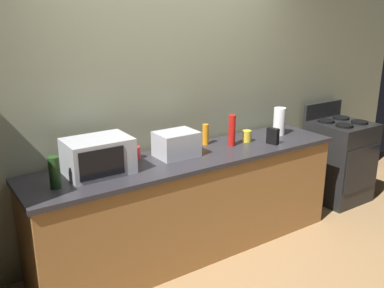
{
  "coord_description": "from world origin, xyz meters",
  "views": [
    {
      "loc": [
        -1.89,
        -2.4,
        2.05
      ],
      "look_at": [
        0.0,
        0.4,
        1.0
      ],
      "focal_mm": 39.43,
      "sensor_mm": 36.0,
      "label": 1
    }
  ],
  "objects_px": {
    "cordless_phone": "(273,136)",
    "paper_towel_roll": "(279,121)",
    "microwave": "(98,156)",
    "bottle_wine": "(55,172)",
    "mug_red": "(135,153)",
    "bottle_hot_sauce": "(232,130)",
    "bottle_dish_soap": "(206,134)",
    "mug_yellow": "(247,136)",
    "toaster_oven": "(176,144)",
    "stove_range": "(338,160)"
  },
  "relations": [
    {
      "from": "bottle_dish_soap",
      "to": "mug_yellow",
      "type": "bearing_deg",
      "value": -21.31
    },
    {
      "from": "toaster_oven",
      "to": "mug_red",
      "type": "relative_size",
      "value": 3.26
    },
    {
      "from": "stove_range",
      "to": "mug_red",
      "type": "xyz_separation_m",
      "value": [
        -2.44,
        0.19,
        0.49
      ]
    },
    {
      "from": "microwave",
      "to": "paper_towel_roll",
      "type": "bearing_deg",
      "value": 0.07
    },
    {
      "from": "stove_range",
      "to": "mug_yellow",
      "type": "distance_m",
      "value": 1.44
    },
    {
      "from": "cordless_phone",
      "to": "microwave",
      "type": "bearing_deg",
      "value": 159.68
    },
    {
      "from": "cordless_phone",
      "to": "mug_yellow",
      "type": "relative_size",
      "value": 1.4
    },
    {
      "from": "paper_towel_roll",
      "to": "bottle_hot_sauce",
      "type": "distance_m",
      "value": 0.62
    },
    {
      "from": "paper_towel_roll",
      "to": "mug_red",
      "type": "xyz_separation_m",
      "value": [
        -1.51,
        0.14,
        -0.08
      ]
    },
    {
      "from": "toaster_oven",
      "to": "mug_yellow",
      "type": "xyz_separation_m",
      "value": [
        0.76,
        -0.02,
        -0.05
      ]
    },
    {
      "from": "paper_towel_roll",
      "to": "bottle_hot_sauce",
      "type": "height_order",
      "value": "bottle_hot_sauce"
    },
    {
      "from": "microwave",
      "to": "bottle_wine",
      "type": "xyz_separation_m",
      "value": [
        -0.35,
        -0.1,
        -0.02
      ]
    },
    {
      "from": "stove_range",
      "to": "paper_towel_roll",
      "type": "distance_m",
      "value": 1.09
    },
    {
      "from": "toaster_oven",
      "to": "bottle_wine",
      "type": "relative_size",
      "value": 1.51
    },
    {
      "from": "cordless_phone",
      "to": "mug_yellow",
      "type": "height_order",
      "value": "cordless_phone"
    },
    {
      "from": "mug_yellow",
      "to": "bottle_dish_soap",
      "type": "bearing_deg",
      "value": 158.69
    },
    {
      "from": "paper_towel_roll",
      "to": "mug_red",
      "type": "relative_size",
      "value": 2.59
    },
    {
      "from": "paper_towel_roll",
      "to": "toaster_oven",
      "type": "bearing_deg",
      "value": 179.52
    },
    {
      "from": "microwave",
      "to": "toaster_oven",
      "type": "xyz_separation_m",
      "value": [
        0.69,
        0.01,
        -0.03
      ]
    },
    {
      "from": "mug_red",
      "to": "stove_range",
      "type": "bearing_deg",
      "value": -4.42
    },
    {
      "from": "bottle_hot_sauce",
      "to": "cordless_phone",
      "type": "bearing_deg",
      "value": -27.07
    },
    {
      "from": "toaster_oven",
      "to": "paper_towel_roll",
      "type": "xyz_separation_m",
      "value": [
        1.19,
        -0.01,
        0.03
      ]
    },
    {
      "from": "bottle_dish_soap",
      "to": "toaster_oven",
      "type": "bearing_deg",
      "value": -161.76
    },
    {
      "from": "mug_yellow",
      "to": "mug_red",
      "type": "bearing_deg",
      "value": 172.49
    },
    {
      "from": "paper_towel_roll",
      "to": "mug_yellow",
      "type": "relative_size",
      "value": 2.52
    },
    {
      "from": "paper_towel_roll",
      "to": "bottle_dish_soap",
      "type": "xyz_separation_m",
      "value": [
        -0.79,
        0.14,
        -0.04
      ]
    },
    {
      "from": "stove_range",
      "to": "toaster_oven",
      "type": "xyz_separation_m",
      "value": [
        -2.12,
        0.06,
        0.54
      ]
    },
    {
      "from": "toaster_oven",
      "to": "mug_yellow",
      "type": "height_order",
      "value": "toaster_oven"
    },
    {
      "from": "microwave",
      "to": "paper_towel_roll",
      "type": "height_order",
      "value": "same"
    },
    {
      "from": "microwave",
      "to": "paper_towel_roll",
      "type": "distance_m",
      "value": 1.88
    },
    {
      "from": "mug_red",
      "to": "bottle_wine",
      "type": "bearing_deg",
      "value": -161.62
    },
    {
      "from": "stove_range",
      "to": "bottle_wine",
      "type": "bearing_deg",
      "value": -179.05
    },
    {
      "from": "microwave",
      "to": "bottle_hot_sauce",
      "type": "xyz_separation_m",
      "value": [
        1.26,
        -0.02,
        0.01
      ]
    },
    {
      "from": "paper_towel_roll",
      "to": "mug_yellow",
      "type": "distance_m",
      "value": 0.43
    },
    {
      "from": "microwave",
      "to": "cordless_phone",
      "type": "height_order",
      "value": "microwave"
    },
    {
      "from": "paper_towel_roll",
      "to": "mug_yellow",
      "type": "bearing_deg",
      "value": -179.32
    },
    {
      "from": "toaster_oven",
      "to": "bottle_dish_soap",
      "type": "relative_size",
      "value": 1.79
    },
    {
      "from": "cordless_phone",
      "to": "bottle_hot_sauce",
      "type": "relative_size",
      "value": 0.53
    },
    {
      "from": "paper_towel_roll",
      "to": "cordless_phone",
      "type": "distance_m",
      "value": 0.34
    },
    {
      "from": "bottle_dish_soap",
      "to": "mug_yellow",
      "type": "relative_size",
      "value": 1.78
    },
    {
      "from": "mug_yellow",
      "to": "stove_range",
      "type": "bearing_deg",
      "value": -1.92
    },
    {
      "from": "cordless_phone",
      "to": "paper_towel_roll",
      "type": "bearing_deg",
      "value": 21.87
    },
    {
      "from": "bottle_dish_soap",
      "to": "bottle_wine",
      "type": "relative_size",
      "value": 0.84
    },
    {
      "from": "bottle_dish_soap",
      "to": "bottle_hot_sauce",
      "type": "distance_m",
      "value": 0.24
    },
    {
      "from": "paper_towel_roll",
      "to": "microwave",
      "type": "bearing_deg",
      "value": -179.93
    },
    {
      "from": "bottle_dish_soap",
      "to": "bottle_hot_sauce",
      "type": "xyz_separation_m",
      "value": [
        0.18,
        -0.16,
        0.05
      ]
    },
    {
      "from": "bottle_hot_sauce",
      "to": "mug_yellow",
      "type": "bearing_deg",
      "value": 4.58
    },
    {
      "from": "bottle_hot_sauce",
      "to": "microwave",
      "type": "bearing_deg",
      "value": 179.17
    },
    {
      "from": "microwave",
      "to": "cordless_phone",
      "type": "relative_size",
      "value": 3.2
    },
    {
      "from": "toaster_oven",
      "to": "paper_towel_roll",
      "type": "relative_size",
      "value": 1.26
    }
  ]
}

